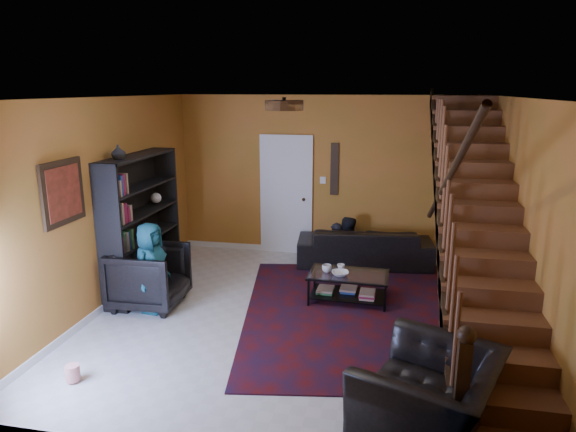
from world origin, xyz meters
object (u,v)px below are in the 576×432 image
Objects in this scene: armchair_left at (150,277)px; sofa at (364,246)px; bookshelf at (142,226)px; coffee_table at (348,286)px; armchair_right at (429,399)px.

sofa is at bearing -52.09° from armchair_left.
bookshelf reaches higher than sofa.
coffee_table is (3.00, 0.10, -0.73)m from bookshelf.
armchair_left is at bearing -99.08° from armchair_right.
armchair_right is at bearing -34.56° from bookshelf.
armchair_right is 2.93m from coffee_table.
armchair_right is (3.90, -2.69, -0.58)m from bookshelf.
sofa is at bearing 85.20° from coffee_table.
bookshelf is at bearing 30.73° from armchair_left.
armchair_left is 0.77× the size of armchair_right.
armchair_left is 2.73m from coffee_table.
coffee_table is at bearing 1.84° from bookshelf.
armchair_left is (0.35, -0.57, -0.55)m from bookshelf.
bookshelf is at bearing -178.16° from coffee_table.
armchair_right is 1.07× the size of coffee_table.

